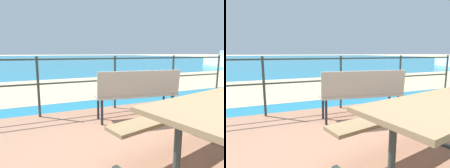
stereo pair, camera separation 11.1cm
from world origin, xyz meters
TOP-DOWN VIEW (x-y plane):
  - sea_water at (0.00, 40.00)m, footprint 90.00×90.00m
  - beach_strip at (0.00, 5.66)m, footprint 54.06×5.16m
  - park_bench at (0.06, 1.64)m, footprint 1.47×0.58m
  - railing_fence at (0.00, 2.46)m, footprint 5.94×0.04m

SIDE VIEW (x-z plane):
  - sea_water at x=0.00m, z-range 0.00..0.01m
  - beach_strip at x=0.00m, z-range 0.00..0.01m
  - park_bench at x=0.06m, z-range 0.15..1.01m
  - railing_fence at x=0.00m, z-range 0.20..1.29m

